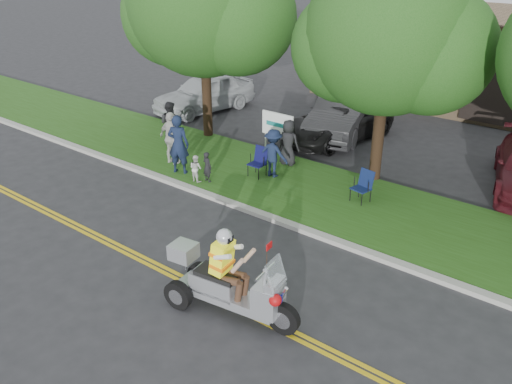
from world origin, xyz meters
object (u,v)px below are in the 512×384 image
Objects in this scene: spectator_adult_right at (172,138)px; parked_car_left at (344,113)px; spectator_adult_left at (178,144)px; parked_car_mid at (335,123)px; trike_scooter at (227,284)px; lawn_chair_b at (259,160)px; spectator_adult_mid at (170,124)px; parked_car_far_left at (204,93)px; lawn_chair_a at (364,184)px.

spectator_adult_right reaches higher than parked_car_left.
parked_car_mid is at bearing -132.62° from spectator_adult_left.
spectator_adult_left reaches higher than trike_scooter.
spectator_adult_mid reaches higher than lawn_chair_b.
spectator_adult_left is 0.40× the size of parked_car_mid.
spectator_adult_mid is at bearing -142.21° from parked_car_left.
trike_scooter is at bearing -85.23° from parked_car_left.
lawn_chair_a is at bearing -12.16° from parked_car_far_left.
lawn_chair_a is 0.19× the size of parked_car_mid.
spectator_adult_right is 0.38× the size of parked_car_far_left.
lawn_chair_b is at bearing -162.09° from lawn_chair_a.
parked_car_far_left is at bearing 127.12° from trike_scooter.
lawn_chair_b reaches higher than lawn_chair_a.
spectator_adult_left is (-5.70, -1.81, 0.44)m from lawn_chair_a.
parked_car_left is at bearing 100.71° from trike_scooter.
spectator_adult_left is at bearing -146.41° from lawn_chair_b.
parked_car_far_left is at bearing -55.15° from spectator_adult_right.
spectator_adult_right is 6.39m from parked_car_mid.
spectator_adult_right is (-6.44, -1.40, 0.37)m from lawn_chair_a.
spectator_adult_mid is 0.92× the size of spectator_adult_right.
parked_car_mid is (-3.48, 4.26, 0.05)m from lawn_chair_a.
lawn_chair_b is (-3.52, -0.39, 0.01)m from lawn_chair_a.
spectator_adult_mid is at bearing -166.91° from lawn_chair_a.
spectator_adult_mid is 6.73m from parked_car_left.
parked_car_left is (4.20, 5.26, -0.07)m from spectator_adult_mid.
trike_scooter is 6.95m from lawn_chair_b.
spectator_adult_left is at bearing 135.26° from trike_scooter.
trike_scooter is 8.24m from spectator_adult_right.
lawn_chair_b is 7.81m from parked_car_far_left.
lawn_chair_a is 10.75m from parked_car_far_left.
parked_car_mid is at bearing -97.69° from parked_car_left.
spectator_adult_right reaches higher than lawn_chair_a.
spectator_adult_mid reaches higher than lawn_chair_a.
trike_scooter is 1.54× the size of spectator_adult_left.
trike_scooter is at bearing 120.39° from spectator_adult_left.
lawn_chair_b is 2.64m from spectator_adult_left.
spectator_adult_right is (-2.92, -1.01, 0.36)m from lawn_chair_b.
parked_car_left is at bearing 106.77° from parked_car_mid.
parked_car_far_left is (-2.22, 4.19, -0.12)m from spectator_adult_mid.
trike_scooter is 0.58× the size of parked_car_left.
parked_car_far_left is (-10.18, 10.25, 0.13)m from trike_scooter.
trike_scooter is at bearing -57.12° from lawn_chair_b.
parked_car_far_left is (-4.28, 5.80, -0.26)m from spectator_adult_left.
spectator_adult_mid is 6.19m from parked_car_mid.
parked_car_far_left is 6.51m from parked_car_mid.
trike_scooter reaches higher than spectator_adult_right.
parked_car_mid reaches higher than lawn_chair_b.
lawn_chair_a is at bearing -166.23° from spectator_adult_right.
parked_car_far_left reaches higher than parked_car_mid.
parked_car_mid is (-3.68, 10.52, -0.01)m from trike_scooter.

